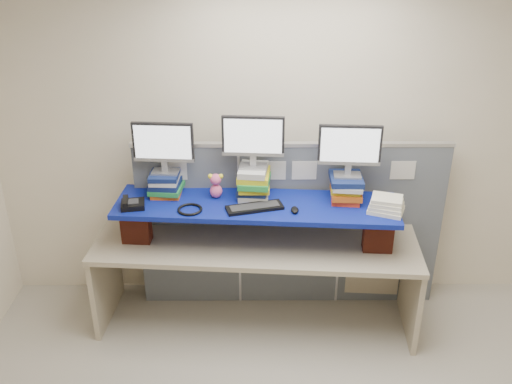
{
  "coord_description": "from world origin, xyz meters",
  "views": [
    {
      "loc": [
        -0.31,
        -2.46,
        3.19
      ],
      "look_at": [
        -0.29,
        1.48,
        1.24
      ],
      "focal_mm": 40.0,
      "sensor_mm": 36.0,
      "label": 1
    }
  ],
  "objects_px": {
    "keyboard": "(255,207)",
    "desk_phone": "(132,204)",
    "blue_board": "(256,206)",
    "monitor_left": "(163,145)",
    "desk": "(256,259)",
    "monitor_center": "(253,139)",
    "monitor_right": "(350,148)"
  },
  "relations": [
    {
      "from": "blue_board",
      "to": "desk",
      "type": "bearing_deg",
      "value": -175.79
    },
    {
      "from": "blue_board",
      "to": "monitor_center",
      "type": "distance_m",
      "value": 0.53
    },
    {
      "from": "monitor_left",
      "to": "desk_phone",
      "type": "height_order",
      "value": "monitor_left"
    },
    {
      "from": "keyboard",
      "to": "blue_board",
      "type": "bearing_deg",
      "value": 67.77
    },
    {
      "from": "blue_board",
      "to": "monitor_right",
      "type": "height_order",
      "value": "monitor_right"
    },
    {
      "from": "monitor_right",
      "to": "keyboard",
      "type": "xyz_separation_m",
      "value": [
        -0.72,
        -0.16,
        -0.43
      ]
    },
    {
      "from": "keyboard",
      "to": "desk_phone",
      "type": "relative_size",
      "value": 2.27
    },
    {
      "from": "monitor_center",
      "to": "monitor_right",
      "type": "xyz_separation_m",
      "value": [
        0.73,
        -0.05,
        -0.05
      ]
    },
    {
      "from": "desk",
      "to": "blue_board",
      "type": "xyz_separation_m",
      "value": [
        0.0,
        0.0,
        0.49
      ]
    },
    {
      "from": "monitor_center",
      "to": "keyboard",
      "type": "xyz_separation_m",
      "value": [
        0.01,
        -0.21,
        -0.48
      ]
    },
    {
      "from": "keyboard",
      "to": "desk_phone",
      "type": "xyz_separation_m",
      "value": [
        -0.94,
        0.03,
        0.01
      ]
    },
    {
      "from": "monitor_left",
      "to": "keyboard",
      "type": "xyz_separation_m",
      "value": [
        0.7,
        -0.26,
        -0.41
      ]
    },
    {
      "from": "desk",
      "to": "monitor_left",
      "type": "distance_m",
      "value": 1.19
    },
    {
      "from": "monitor_left",
      "to": "keyboard",
      "type": "bearing_deg",
      "value": -16.19
    },
    {
      "from": "desk",
      "to": "blue_board",
      "type": "relative_size",
      "value": 1.21
    },
    {
      "from": "keyboard",
      "to": "desk_phone",
      "type": "height_order",
      "value": "desk_phone"
    },
    {
      "from": "blue_board",
      "to": "monitor_left",
      "type": "height_order",
      "value": "monitor_left"
    },
    {
      "from": "desk_phone",
      "to": "monitor_left",
      "type": "bearing_deg",
      "value": 33.98
    },
    {
      "from": "desk",
      "to": "blue_board",
      "type": "height_order",
      "value": "blue_board"
    },
    {
      "from": "blue_board",
      "to": "desk_phone",
      "type": "distance_m",
      "value": 0.96
    },
    {
      "from": "desk",
      "to": "keyboard",
      "type": "relative_size",
      "value": 5.81
    },
    {
      "from": "desk_phone",
      "to": "blue_board",
      "type": "bearing_deg",
      "value": -6.56
    },
    {
      "from": "monitor_right",
      "to": "monitor_left",
      "type": "bearing_deg",
      "value": -180.0
    },
    {
      "from": "monitor_center",
      "to": "monitor_left",
      "type": "bearing_deg",
      "value": -180.0
    },
    {
      "from": "keyboard",
      "to": "desk",
      "type": "bearing_deg",
      "value": 67.77
    },
    {
      "from": "desk",
      "to": "blue_board",
      "type": "bearing_deg",
      "value": 4.21
    },
    {
      "from": "blue_board",
      "to": "monitor_left",
      "type": "distance_m",
      "value": 0.86
    },
    {
      "from": "desk",
      "to": "monitor_right",
      "type": "relative_size",
      "value": 5.57
    },
    {
      "from": "monitor_right",
      "to": "keyboard",
      "type": "distance_m",
      "value": 0.85
    },
    {
      "from": "blue_board",
      "to": "monitor_right",
      "type": "bearing_deg",
      "value": 9.58
    },
    {
      "from": "desk",
      "to": "desk_phone",
      "type": "bearing_deg",
      "value": -172.36
    },
    {
      "from": "monitor_left",
      "to": "monitor_center",
      "type": "relative_size",
      "value": 1.0
    }
  ]
}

